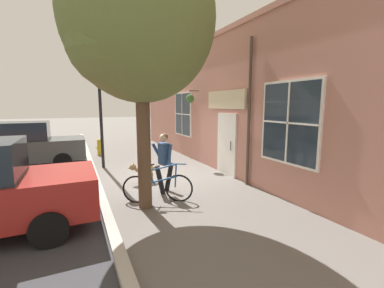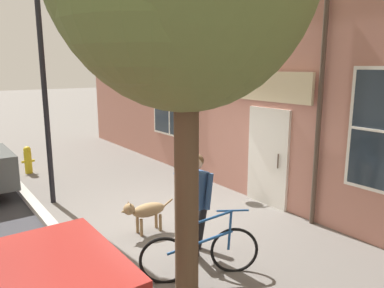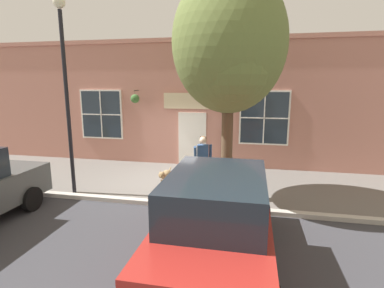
# 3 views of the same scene
# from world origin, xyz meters

# --- Properties ---
(ground_plane) EXTENTS (90.00, 90.00, 0.00)m
(ground_plane) POSITION_xyz_m (0.00, 0.00, 0.00)
(ground_plane) COLOR #66605B
(storefront_facade) EXTENTS (0.95, 18.00, 4.90)m
(storefront_facade) POSITION_xyz_m (-2.34, 0.01, 2.45)
(storefront_facade) COLOR #B27566
(storefront_facade) RESTS_ON ground_plane
(pedestrian_walking) EXTENTS (0.64, 0.55, 1.64)m
(pedestrian_walking) POSITION_xyz_m (0.36, 1.38, 0.97)
(pedestrian_walking) COLOR black
(pedestrian_walking) RESTS_ON ground_plane
(dog_on_leash) EXTENTS (1.04, 0.30, 0.65)m
(dog_on_leash) POSITION_xyz_m (0.67, 0.26, 0.42)
(dog_on_leash) COLOR #997A51
(dog_on_leash) RESTS_ON ground_plane
(street_tree_by_curb) EXTENTS (3.27, 2.95, 6.02)m
(street_tree_by_curb) POSITION_xyz_m (1.20, 2.20, 4.10)
(street_tree_by_curb) COLOR brown
(street_tree_by_curb) RESTS_ON ground_plane
(leaning_bicycle) EXTENTS (1.60, 0.75, 1.01)m
(leaning_bicycle) POSITION_xyz_m (0.74, 1.99, 0.38)
(leaning_bicycle) COLOR black
(leaning_bicycle) RESTS_ON ground_plane
(parked_car_nearest_curb) EXTENTS (4.30, 1.95, 1.75)m
(parked_car_nearest_curb) POSITION_xyz_m (4.37, -3.46, 0.88)
(parked_car_nearest_curb) COLOR #474C4C
(parked_car_nearest_curb) RESTS_ON ground_plane
(street_lamp) EXTENTS (0.32, 0.32, 5.47)m
(street_lamp) POSITION_xyz_m (1.58, -2.30, 3.52)
(street_lamp) COLOR black
(street_lamp) RESTS_ON ground_plane
(fire_hydrant) EXTENTS (0.34, 0.20, 0.77)m
(fire_hydrant) POSITION_xyz_m (1.47, -5.07, 0.40)
(fire_hydrant) COLOR gold
(fire_hydrant) RESTS_ON ground_plane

